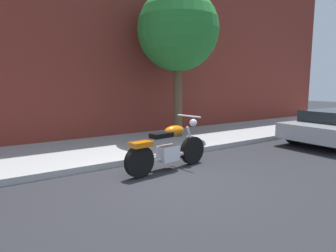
# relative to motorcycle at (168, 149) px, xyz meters

# --- Properties ---
(ground_plane) EXTENTS (60.00, 60.00, 0.00)m
(ground_plane) POSITION_rel_motorcycle_xyz_m (-0.41, -0.61, -0.45)
(ground_plane) COLOR #28282D
(sidewalk) EXTENTS (25.32, 3.15, 0.14)m
(sidewalk) POSITION_rel_motorcycle_xyz_m (-0.41, 2.38, -0.38)
(sidewalk) COLOR #A3A3A3
(sidewalk) RESTS_ON ground
(building_facade) EXTENTS (25.32, 0.50, 7.84)m
(building_facade) POSITION_rel_motorcycle_xyz_m (-0.41, 4.20, 3.47)
(building_facade) COLOR maroon
(building_facade) RESTS_ON ground
(motorcycle) EXTENTS (2.13, 0.70, 1.13)m
(motorcycle) POSITION_rel_motorcycle_xyz_m (0.00, 0.00, 0.00)
(motorcycle) COLOR black
(motorcycle) RESTS_ON ground
(street_tree) EXTENTS (2.57, 2.57, 4.79)m
(street_tree) POSITION_rel_motorcycle_xyz_m (2.17, 2.60, 3.03)
(street_tree) COLOR brown
(street_tree) RESTS_ON ground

